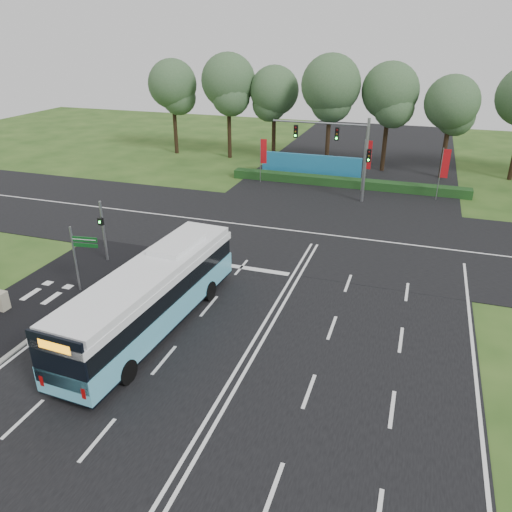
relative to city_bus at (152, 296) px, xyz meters
The scene contains 16 objects.
ground 6.01m from the city_bus, 29.06° to the left, with size 120.00×120.00×0.00m, color #264517.
road_main 6.00m from the city_bus, 29.06° to the left, with size 20.00×120.00×0.04m, color black.
road_cross 15.71m from the city_bus, 71.30° to the left, with size 120.00×14.00×0.05m, color black.
bike_path 7.71m from the city_bus, behind, with size 5.00×18.00×0.06m, color black.
kerb_strip 5.40m from the city_bus, behind, with size 0.25×18.00×0.12m, color gray.
city_bus is the anchor object (origin of this frame).
pedestrian_signal 9.08m from the city_bus, 138.25° to the left, with size 0.34×0.44×3.97m.
street_sign 6.03m from the city_bus, 158.76° to the left, with size 1.50×0.30×3.87m.
utility_cabinet 8.60m from the city_bus, behind, with size 0.64×0.53×1.06m, color #A29B83.
banner_flag_left 26.29m from the city_bus, 96.19° to the left, with size 0.62×0.15×4.26m.
banner_flag_mid 27.22m from the city_bus, 75.60° to the left, with size 0.69×0.18×4.73m.
banner_flag_right 29.00m from the city_bus, 62.77° to the left, with size 0.67×0.08×4.53m.
traffic_light_gantry 24.03m from the city_bus, 77.38° to the left, with size 8.41×0.28×7.00m.
hedge 27.77m from the city_bus, 79.61° to the left, with size 22.00×1.20×0.80m, color #173814.
blue_hoarding 29.81m from the city_bus, 88.07° to the left, with size 10.00×0.30×2.20m, color #1C6D9B.
eucalyptus_row 35.87m from the city_bus, 75.30° to the left, with size 53.58×8.55×12.12m.
Camera 1 is at (6.41, -21.02, 13.47)m, focal length 35.00 mm.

